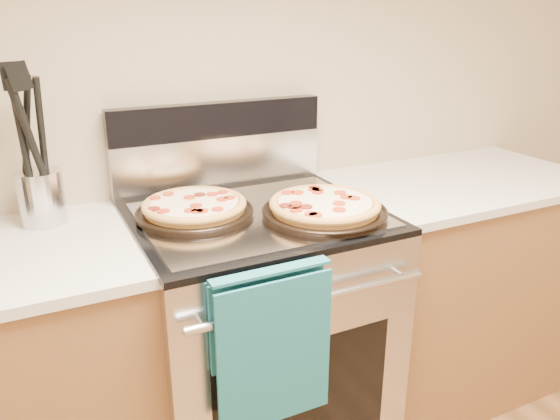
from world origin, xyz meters
name	(u,v)px	position (x,y,z in m)	size (l,w,h in m)	color
wall_back	(212,62)	(0.00, 2.00, 1.35)	(4.00, 4.00, 0.00)	tan
range_body	(257,341)	(0.00, 1.65, 0.45)	(0.76, 0.68, 0.90)	#B7B7BC
oven_window	(304,400)	(0.00, 1.31, 0.45)	(0.56, 0.01, 0.40)	black
cooktop	(255,216)	(0.00, 1.65, 0.91)	(0.76, 0.68, 0.02)	black
backsplash_lower	(220,162)	(0.00, 1.96, 1.01)	(0.76, 0.06, 0.18)	silver
backsplash_upper	(218,120)	(0.00, 1.96, 1.16)	(0.76, 0.06, 0.12)	black
oven_handle	(313,300)	(0.00, 1.27, 0.80)	(0.03, 0.03, 0.70)	silver
dish_towel	(272,344)	(-0.12, 1.27, 0.70)	(0.32, 0.05, 0.42)	navy
foil_sheet	(259,215)	(0.00, 1.62, 0.92)	(0.70, 0.55, 0.01)	gray
cabinet_right	(448,286)	(0.88, 1.68, 0.44)	(1.00, 0.62, 0.88)	brown
countertop_right	(461,181)	(0.88, 1.68, 0.90)	(1.02, 0.64, 0.03)	beige
pepperoni_pizza_back	(195,208)	(-0.18, 1.70, 0.95)	(0.35, 0.35, 0.05)	#AF7A35
pepperoni_pizza_front	(325,207)	(0.18, 1.52, 0.95)	(0.38, 0.38, 0.05)	#AF7A35
utensil_crock	(42,197)	(-0.60, 1.87, 0.99)	(0.13, 0.13, 0.16)	silver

